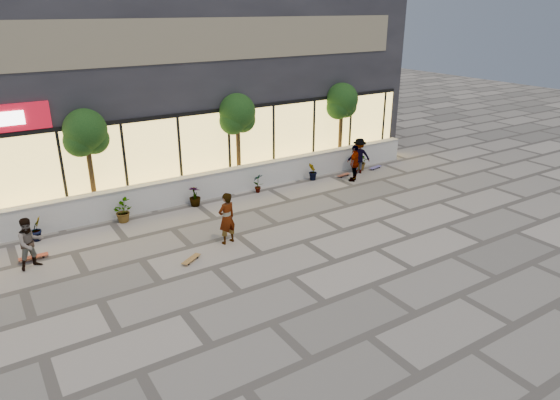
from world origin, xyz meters
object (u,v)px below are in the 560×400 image
skater_center (227,218)px  skater_right_near (354,163)px  skater_right_far (359,156)px  skateboard_center (191,259)px  skateboard_left (33,257)px  tree_mideast (237,116)px  skater_left (30,243)px  skateboard_right_near (344,175)px  tree_midwest (86,135)px  skateboard_right_far (375,167)px  tree_east (342,103)px

skater_center → skater_right_near: skater_center is taller
skater_right_near → skater_right_far: 1.16m
skater_right_near → skateboard_center: size_ratio=2.14×
skater_center → skateboard_left: 5.97m
skater_right_near → tree_mideast: bearing=-61.5°
skater_left → skater_right_near: size_ratio=0.97×
skater_center → skateboard_left: bearing=-33.1°
skateboard_center → skateboard_right_near: bearing=-9.7°
skater_center → skater_left: bearing=-27.9°
tree_midwest → skater_right_far: tree_midwest is taller
tree_mideast → skateboard_left: tree_mideast is taller
tree_mideast → skater_right_far: (5.40, -1.52, -2.17)m
skateboard_left → skateboard_right_far: size_ratio=1.05×
skater_center → skater_right_far: skater_center is taller
skater_right_far → skateboard_right_near: 1.16m
skater_right_near → skateboard_center: (-9.03, -3.10, -0.73)m
skateboard_left → skateboard_right_near: size_ratio=1.11×
skater_left → skateboard_right_far: bearing=-8.9°
skater_center → skateboard_right_near: size_ratio=2.29×
tree_mideast → skater_left: tree_mideast is taller
tree_east → skateboard_right_far: size_ratio=4.92×
tree_east → skater_center: (-8.51, -4.80, -2.12)m
skater_center → skater_left: (-5.55, 1.61, -0.08)m
skater_right_far → skater_right_near: bearing=64.2°
skater_center → skateboard_left: skater_center is taller
skateboard_left → tree_midwest: bearing=47.5°
tree_mideast → skateboard_right_far: tree_mideast is taller
skater_left → tree_mideast: bearing=5.1°
tree_midwest → skateboard_right_near: (10.50, -1.56, -2.91)m
skateboard_left → skater_center: bearing=-20.1°
tree_mideast → skateboard_right_far: 7.27m
skater_right_far → skateboard_right_near: size_ratio=2.16×
tree_mideast → skateboard_center: tree_mideast is taller
skater_left → skateboard_right_near: (13.07, 1.62, -0.71)m
tree_mideast → skater_left: size_ratio=2.50×
tree_midwest → skater_left: (-2.57, -3.19, -2.20)m
skateboard_right_far → tree_east: bearing=112.3°
tree_east → skater_right_far: (-0.10, -1.52, -2.17)m
tree_east → skater_right_near: tree_east is taller
skateboard_right_far → skateboard_center: bearing=-171.8°
tree_midwest → tree_mideast: bearing=0.0°
tree_midwest → tree_mideast: size_ratio=1.00×
skater_right_far → skateboard_left: 13.98m
tree_east → skateboard_right_near: (-1.00, -1.56, -2.91)m
tree_midwest → skater_right_far: size_ratio=2.40×
skater_right_near → skateboard_right_near: skater_right_near is taller
skater_right_far → skateboard_right_far: skater_right_far is taller
tree_midwest → skateboard_left: tree_midwest is taller
skater_center → skateboard_center: 1.80m
skater_right_near → skater_center: bearing=-16.2°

